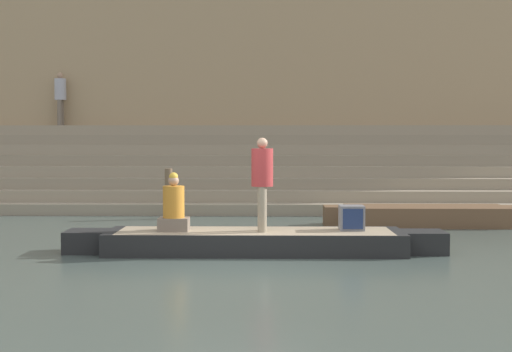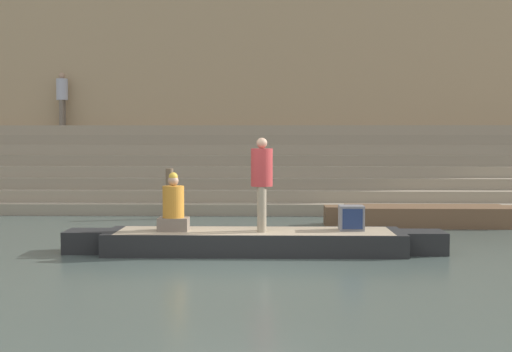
% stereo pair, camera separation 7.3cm
% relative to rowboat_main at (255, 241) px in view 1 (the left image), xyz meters
% --- Properties ---
extents(ground_plane, '(120.00, 120.00, 0.00)m').
position_rel_rowboat_main_xyz_m(ground_plane, '(-0.18, -1.40, -0.21)').
color(ground_plane, '#47544C').
extents(ghat_steps, '(36.00, 4.47, 2.42)m').
position_rel_rowboat_main_xyz_m(ghat_steps, '(-0.18, 8.74, 0.65)').
color(ghat_steps, gray).
rests_on(ghat_steps, ground).
extents(back_wall, '(34.20, 1.28, 9.31)m').
position_rel_rowboat_main_xyz_m(back_wall, '(-0.18, 10.92, 4.42)').
color(back_wall, tan).
rests_on(back_wall, ground).
extents(rowboat_main, '(6.66, 1.43, 0.39)m').
position_rel_rowboat_main_xyz_m(rowboat_main, '(0.00, 0.00, 0.00)').
color(rowboat_main, black).
rests_on(rowboat_main, ground).
extents(person_standing, '(0.38, 0.38, 1.63)m').
position_rel_rowboat_main_xyz_m(person_standing, '(0.13, -0.09, 1.11)').
color(person_standing, gray).
rests_on(person_standing, rowboat_main).
extents(person_rowing, '(0.53, 0.42, 1.03)m').
position_rel_rowboat_main_xyz_m(person_rowing, '(-1.42, -0.03, 0.58)').
color(person_rowing, '#756656').
rests_on(person_rowing, rowboat_main).
extents(tv_set, '(0.43, 0.41, 0.44)m').
position_rel_rowboat_main_xyz_m(tv_set, '(1.71, 0.12, 0.40)').
color(tv_set, slate).
rests_on(tv_set, rowboat_main).
extents(moored_boat_shore, '(4.68, 1.25, 0.46)m').
position_rel_rowboat_main_xyz_m(moored_boat_shore, '(3.86, 3.89, 0.03)').
color(moored_boat_shore, brown).
rests_on(moored_boat_shore, ground).
extents(mooring_post, '(0.19, 0.19, 1.26)m').
position_rel_rowboat_main_xyz_m(mooring_post, '(-2.24, 5.20, 0.42)').
color(mooring_post, brown).
rests_on(mooring_post, ground).
extents(person_on_steps, '(0.36, 0.36, 1.67)m').
position_rel_rowboat_main_xyz_m(person_on_steps, '(-6.33, 10.04, 3.16)').
color(person_on_steps, '#756656').
rests_on(person_on_steps, ghat_steps).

